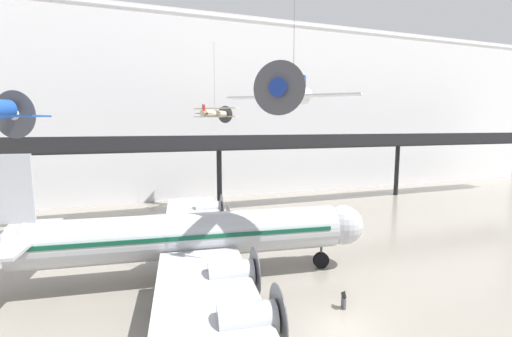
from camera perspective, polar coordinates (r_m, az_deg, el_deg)
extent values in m
plane|color=gray|center=(22.10, 14.03, -24.57)|extent=(260.00, 260.00, 0.00)
cube|color=white|center=(56.10, -8.52, 9.97)|extent=(140.00, 3.00, 28.78)
cube|color=black|center=(45.92, -5.93, 3.66)|extent=(110.00, 3.20, 0.90)
cube|color=black|center=(44.37, -5.48, 4.84)|extent=(110.00, 0.12, 1.10)
cylinder|color=black|center=(47.35, -6.13, -1.86)|extent=(0.70, 0.70, 8.34)
cylinder|color=black|center=(61.64, 22.40, -0.28)|extent=(0.70, 0.70, 8.34)
cylinder|color=silver|center=(40.27, -3.51, 23.65)|extent=(120.00, 0.60, 0.60)
cylinder|color=#B7BABF|center=(26.20, -11.40, -10.88)|extent=(23.13, 5.95, 3.28)
sphere|color=#B7BABF|center=(29.17, 14.28, -9.08)|extent=(3.21, 3.21, 3.21)
cube|color=#0F4C33|center=(26.10, -11.42, -10.19)|extent=(21.55, 5.83, 0.29)
cube|color=#B7BABF|center=(35.03, -10.38, -7.49)|extent=(7.01, 15.17, 0.28)
cube|color=#B7BABF|center=(18.26, -7.98, -21.66)|extent=(7.01, 15.17, 0.28)
cylinder|color=#B7BABF|center=(32.00, -7.26, -8.74)|extent=(2.83, 1.88, 1.57)
cylinder|color=#4C4C51|center=(32.16, -4.63, -8.63)|extent=(0.41, 2.98, 2.99)
cylinder|color=#B7BABF|center=(36.80, -7.99, -6.65)|extent=(2.83, 1.88, 1.57)
cylinder|color=#4C4C51|center=(36.94, -5.71, -6.56)|extent=(0.41, 2.98, 2.99)
cylinder|color=#B7BABF|center=(21.26, -4.23, -17.12)|extent=(2.83, 1.88, 1.57)
cylinder|color=#4C4C51|center=(21.50, -0.19, -16.81)|extent=(0.41, 2.98, 2.99)
cylinder|color=#B7BABF|center=(16.90, -1.54, -23.95)|extent=(2.83, 1.88, 1.57)
cylinder|color=#4C4C51|center=(17.20, 3.69, -23.36)|extent=(0.41, 2.98, 2.99)
cube|color=#B7BABF|center=(27.56, -35.96, -2.80)|extent=(2.93, 0.54, 4.59)
cube|color=#B7BABF|center=(28.10, -34.84, -9.40)|extent=(3.91, 8.81, 0.20)
cylinder|color=#4C4C51|center=(29.13, 10.81, -13.67)|extent=(0.20, 0.20, 1.21)
cylinder|color=black|center=(29.35, 10.78, -14.78)|extent=(1.34, 0.53, 1.30)
cylinder|color=#4C4C51|center=(29.42, -10.88, -13.46)|extent=(0.20, 0.20, 1.21)
cylinder|color=black|center=(29.63, -10.85, -14.56)|extent=(1.34, 0.53, 1.30)
cylinder|color=#4C4C51|center=(24.57, -10.48, -17.73)|extent=(0.20, 0.20, 1.21)
cylinder|color=black|center=(24.83, -10.44, -19.00)|extent=(1.34, 0.53, 1.30)
cone|color=white|center=(27.85, -35.62, 7.36)|extent=(1.43, 1.37, 1.10)
cylinder|color=#4C4C51|center=(28.01, -35.31, 7.35)|extent=(2.86, 1.47, 3.18)
cylinder|color=beige|center=(46.94, -6.88, 9.03)|extent=(3.94, 3.72, 0.94)
cone|color=maroon|center=(48.89, -5.27, 8.97)|extent=(1.12, 1.12, 0.84)
cylinder|color=#4C4C51|center=(49.03, -5.17, 8.97)|extent=(1.66, 1.81, 2.42)
cone|color=beige|center=(45.17, -8.49, 9.09)|extent=(1.42, 1.40, 0.79)
cube|color=beige|center=(47.20, -6.70, 9.93)|extent=(5.40, 5.75, 0.10)
cube|color=beige|center=(47.16, -6.68, 8.57)|extent=(5.40, 5.75, 0.10)
cube|color=maroon|center=(44.97, -8.72, 9.80)|extent=(0.44, 0.41, 1.12)
cube|color=maroon|center=(44.95, -8.70, 9.09)|extent=(2.04, 2.16, 0.06)
cylinder|color=slate|center=(47.36, -6.97, 14.98)|extent=(0.04, 0.04, 8.90)
cylinder|color=silver|center=(23.34, 6.25, 12.70)|extent=(4.69, 5.24, 1.42)
cone|color=navy|center=(20.41, 4.02, 13.21)|extent=(1.45, 1.43, 1.08)
cylinder|color=#4C4C51|center=(20.21, 3.84, 13.25)|extent=(2.42, 2.05, 3.13)
cone|color=silver|center=(26.08, 7.87, 12.31)|extent=(1.81, 1.88, 1.08)
cube|color=silver|center=(22.96, 6.01, 11.89)|extent=(7.62, 6.75, 0.10)
cube|color=navy|center=(26.49, 8.07, 13.57)|extent=(0.50, 0.58, 1.44)
cube|color=navy|center=(26.42, 8.04, 12.02)|extent=(2.85, 2.56, 0.06)
cylinder|color=slate|center=(24.24, 6.41, 23.72)|extent=(0.04, 0.04, 8.11)
cube|color=#4C4C51|center=(23.98, 14.37, -20.92)|extent=(0.22, 0.42, 0.70)
cube|color=#232326|center=(23.73, 14.42, -19.79)|extent=(0.16, 0.77, 0.73)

